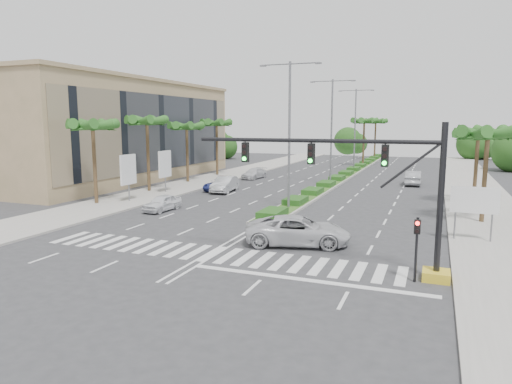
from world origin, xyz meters
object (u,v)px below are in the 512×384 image
(car_parked_a, at_px, (162,203))
(car_right, at_px, (413,178))
(car_parked_c, at_px, (220,185))
(car_crossing, at_px, (298,231))
(car_parked_b, at_px, (225,184))
(car_parked_d, at_px, (254,173))

(car_parked_a, bearing_deg, car_right, 57.00)
(car_parked_c, relative_size, car_crossing, 0.74)
(car_parked_a, distance_m, car_parked_c, 11.91)
(car_parked_b, relative_size, car_parked_d, 1.08)
(car_parked_c, xyz_separation_m, car_crossing, (13.90, -17.94, 0.22))
(car_crossing, bearing_deg, car_right, -24.22)
(car_crossing, bearing_deg, car_parked_a, 50.83)
(car_parked_c, distance_m, car_crossing, 22.70)
(car_parked_d, bearing_deg, car_parked_c, -80.81)
(car_parked_a, bearing_deg, car_parked_d, 96.98)
(car_crossing, bearing_deg, car_parked_c, 22.99)
(car_parked_b, bearing_deg, car_parked_c, 140.25)
(car_parked_b, relative_size, car_right, 1.00)
(car_right, bearing_deg, car_parked_a, 51.48)
(car_parked_a, distance_m, car_right, 30.44)
(car_parked_a, height_order, car_crossing, car_crossing)
(car_parked_b, height_order, car_right, car_right)
(car_parked_b, xyz_separation_m, car_crossing, (13.01, -17.35, 0.04))
(car_parked_c, height_order, car_right, car_right)
(car_parked_a, xyz_separation_m, car_parked_c, (-0.56, 11.89, -0.03))
(car_parked_a, relative_size, car_parked_d, 0.85)
(car_parked_d, bearing_deg, car_parked_a, -80.95)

